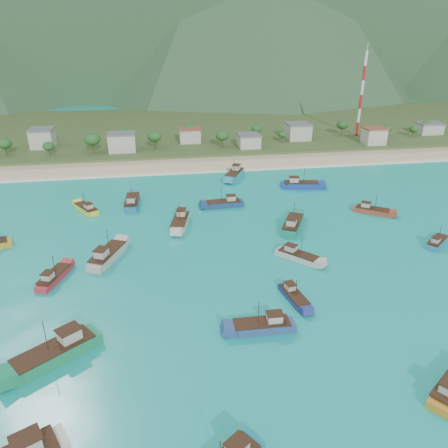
{
  "coord_description": "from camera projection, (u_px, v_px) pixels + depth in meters",
  "views": [
    {
      "loc": [
        -17.84,
        -77.58,
        46.9
      ],
      "look_at": [
        -2.59,
        18.0,
        3.0
      ],
      "focal_mm": 35.0,
      "sensor_mm": 36.0,
      "label": 1
    }
  ],
  "objects": [
    {
      "name": "boat_0",
      "position": [
        54.0,
        278.0,
        88.04
      ],
      "size": [
        5.96,
        10.01,
        5.68
      ],
      "rotation": [
        0.0,
        0.0,
        5.93
      ],
      "color": "#B02935",
      "rests_on": "ground"
    },
    {
      "name": "surf_line",
      "position": [
        208.0,
        172.0,
        154.2
      ],
      "size": [
        400.0,
        2.5,
        0.08
      ],
      "primitive_type": "cube",
      "color": "white",
      "rests_on": "ground"
    },
    {
      "name": "boat_18",
      "position": [
        437.0,
        243.0,
        102.58
      ],
      "size": [
        8.18,
        7.3,
        5.02
      ],
      "rotation": [
        0.0,
        0.0,
        5.39
      ],
      "color": "teal",
      "rests_on": "ground"
    },
    {
      "name": "boat_16",
      "position": [
        298.0,
        256.0,
        96.15
      ],
      "size": [
        8.85,
        9.21,
        5.83
      ],
      "rotation": [
        0.0,
        0.0,
        3.89
      ],
      "color": "beige",
      "rests_on": "ground"
    },
    {
      "name": "boat_25",
      "position": [
        234.0,
        175.0,
        148.44
      ],
      "size": [
        8.65,
        12.66,
        7.27
      ],
      "rotation": [
        0.0,
        0.0,
        2.69
      ],
      "color": "teal",
      "rests_on": "ground"
    },
    {
      "name": "boat_8",
      "position": [
        107.0,
        256.0,
        95.85
      ],
      "size": [
        8.21,
        12.65,
        7.23
      ],
      "rotation": [
        0.0,
        0.0,
        5.87
      ],
      "color": "#B0A9A0",
      "rests_on": "ground"
    },
    {
      "name": "beach",
      "position": [
        205.0,
        164.0,
        162.75
      ],
      "size": [
        400.0,
        18.0,
        1.2
      ],
      "primitive_type": "cube",
      "color": "beige",
      "rests_on": "ground"
    },
    {
      "name": "ground",
      "position": [
        250.0,
        271.0,
        91.7
      ],
      "size": [
        600.0,
        600.0,
        0.0
      ],
      "primitive_type": "plane",
      "color": "#0C8D89",
      "rests_on": "ground"
    },
    {
      "name": "village",
      "position": [
        192.0,
        138.0,
        180.06
      ],
      "size": [
        212.85,
        24.72,
        7.39
      ],
      "color": "beige",
      "rests_on": "ground"
    },
    {
      "name": "boat_3",
      "position": [
        372.0,
        211.0,
        120.0
      ],
      "size": [
        9.59,
        7.9,
        5.73
      ],
      "rotation": [
        0.0,
        0.0,
        4.1
      ],
      "color": "#9C3B26",
      "rests_on": "ground"
    },
    {
      "name": "boat_17",
      "position": [
        263.0,
        326.0,
        73.57
      ],
      "size": [
        10.7,
        3.33,
        6.29
      ],
      "rotation": [
        0.0,
        0.0,
        1.55
      ],
      "color": "navy",
      "rests_on": "ground"
    },
    {
      "name": "boat_9",
      "position": [
        293.0,
        225.0,
        110.73
      ],
      "size": [
        8.76,
        12.42,
        7.17
      ],
      "rotation": [
        0.0,
        0.0,
        5.81
      ],
      "color": "#14765E",
      "rests_on": "ground"
    },
    {
      "name": "boat_10",
      "position": [
        180.0,
        222.0,
        112.66
      ],
      "size": [
        5.83,
        11.97,
        6.8
      ],
      "rotation": [
        0.0,
        0.0,
        2.92
      ],
      "color": "beige",
      "rests_on": "ground"
    },
    {
      "name": "radio_tower",
      "position": [
        362.0,
        95.0,
        191.19
      ],
      "size": [
        1.2,
        1.2,
        36.01
      ],
      "color": "red",
      "rests_on": "ground"
    },
    {
      "name": "boat_1",
      "position": [
        294.0,
        297.0,
        81.99
      ],
      "size": [
        4.08,
        9.02,
        5.14
      ],
      "rotation": [
        0.0,
        0.0,
        3.32
      ],
      "color": "navy",
      "rests_on": "ground"
    },
    {
      "name": "boat_24",
      "position": [
        86.0,
        209.0,
        121.1
      ],
      "size": [
        7.59,
        9.67,
        5.7
      ],
      "rotation": [
        0.0,
        0.0,
        0.57
      ],
      "color": "yellow",
      "rests_on": "ground"
    },
    {
      "name": "boat_21",
      "position": [
        56.0,
        353.0,
        67.14
      ],
      "size": [
        13.41,
        11.35,
        8.08
      ],
      "rotation": [
        0.0,
        0.0,
        2.2
      ],
      "color": "#178052",
      "rests_on": "ground"
    },
    {
      "name": "land",
      "position": [
        191.0,
        130.0,
        217.61
      ],
      "size": [
        400.0,
        110.0,
        2.4
      ],
      "primitive_type": "cube",
      "color": "#385123",
      "rests_on": "ground"
    },
    {
      "name": "boat_14",
      "position": [
        224.0,
        204.0,
        124.36
      ],
      "size": [
        10.86,
        3.7,
        6.33
      ],
      "rotation": [
        0.0,
        0.0,
        1.62
      ],
      "color": "navy",
      "rests_on": "ground"
    },
    {
      "name": "vegetation",
      "position": [
        173.0,
        137.0,
        180.2
      ],
      "size": [
        275.36,
        25.32,
        8.28
      ],
      "color": "#235623",
      "rests_on": "ground"
    },
    {
      "name": "boat_7",
      "position": [
        300.0,
        185.0,
        138.7
      ],
      "size": [
        12.3,
        5.4,
        7.03
      ],
      "rotation": [
        0.0,
        0.0,
        4.55
      ],
      "color": "#1A3996",
      "rests_on": "ground"
    },
    {
      "name": "boat_5",
      "position": [
        132.0,
        202.0,
        125.04
      ],
      "size": [
        4.07,
        12.09,
        7.06
      ],
      "rotation": [
        0.0,
        0.0,
        6.24
      ],
      "color": "#216591",
      "rests_on": "ground"
    }
  ]
}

